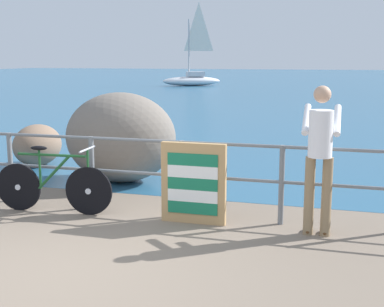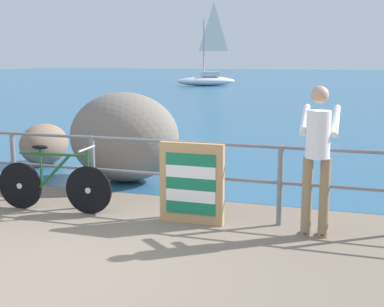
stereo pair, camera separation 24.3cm
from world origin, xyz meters
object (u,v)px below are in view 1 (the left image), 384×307
(person_at_railing, at_px, (320,153))
(breakwater_boulder_main, at_px, (121,137))
(bicycle, at_px, (53,185))
(sailboat, at_px, (192,76))
(folded_deckchair_stack, at_px, (193,183))
(breakwater_boulder_left, at_px, (37,145))

(person_at_railing, distance_m, breakwater_boulder_main, 3.88)
(bicycle, height_order, sailboat, sailboat)
(bicycle, height_order, folded_deckchair_stack, folded_deckchair_stack)
(bicycle, bearing_deg, breakwater_boulder_left, 122.05)
(breakwater_boulder_left, relative_size, sailboat, 0.18)
(bicycle, bearing_deg, breakwater_boulder_main, 82.29)
(person_at_railing, xyz_separation_m, breakwater_boulder_left, (-5.50, 2.69, -0.59))
(bicycle, xyz_separation_m, folded_deckchair_stack, (1.96, 0.10, 0.13))
(folded_deckchair_stack, xyz_separation_m, breakwater_boulder_left, (-3.96, 2.67, -0.11))
(breakwater_boulder_main, height_order, sailboat, sailboat)
(breakwater_boulder_left, xyz_separation_m, sailboat, (-5.34, 29.35, 0.30))
(breakwater_boulder_main, bearing_deg, person_at_railing, -29.38)
(breakwater_boulder_left, height_order, sailboat, sailboat)
(bicycle, distance_m, breakwater_boulder_main, 2.01)
(folded_deckchair_stack, height_order, breakwater_boulder_left, folded_deckchair_stack)
(breakwater_boulder_main, distance_m, sailboat, 31.06)
(bicycle, height_order, breakwater_boulder_main, breakwater_boulder_main)
(folded_deckchair_stack, distance_m, breakwater_boulder_left, 4.78)
(person_at_railing, xyz_separation_m, breakwater_boulder_main, (-3.37, 1.90, -0.23))
(folded_deckchair_stack, xyz_separation_m, sailboat, (-9.30, 32.02, 0.19))
(bicycle, distance_m, folded_deckchair_stack, 1.97)
(breakwater_boulder_main, bearing_deg, folded_deckchair_stack, -45.74)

